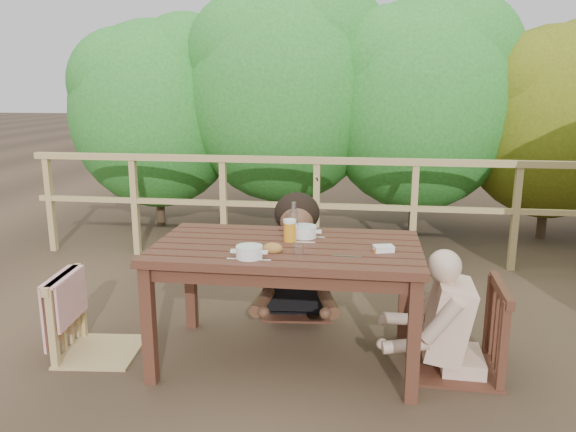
# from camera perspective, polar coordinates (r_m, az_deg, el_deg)

# --- Properties ---
(ground) EXTENTS (60.00, 60.00, 0.00)m
(ground) POSITION_cam_1_polar(r_m,az_deg,el_deg) (3.59, -0.11, -14.33)
(ground) COLOR #4E3A28
(ground) RESTS_ON ground
(table) EXTENTS (1.57, 0.88, 0.73)m
(table) POSITION_cam_1_polar(r_m,az_deg,el_deg) (3.43, -0.12, -8.96)
(table) COLOR #402217
(table) RESTS_ON ground
(chair_left) EXTENTS (0.53, 0.53, 0.97)m
(chair_left) POSITION_cam_1_polar(r_m,az_deg,el_deg) (3.67, -18.95, -6.19)
(chair_left) COLOR tan
(chair_left) RESTS_ON ground
(chair_far) EXTENTS (0.55, 0.55, 1.01)m
(chair_far) POSITION_cam_1_polar(r_m,az_deg,el_deg) (4.12, 0.96, -3.07)
(chair_far) COLOR #402217
(chair_far) RESTS_ON ground
(chair_right) EXTENTS (0.53, 0.53, 1.03)m
(chair_right) POSITION_cam_1_polar(r_m,az_deg,el_deg) (3.41, 17.21, -6.99)
(chair_right) COLOR #402217
(chair_right) RESTS_ON ground
(woman) EXTENTS (0.63, 0.75, 1.42)m
(woman) POSITION_cam_1_polar(r_m,az_deg,el_deg) (4.09, 1.00, -0.25)
(woman) COLOR black
(woman) RESTS_ON ground
(diner_right) EXTENTS (0.62, 0.51, 1.21)m
(diner_right) POSITION_cam_1_polar(r_m,az_deg,el_deg) (3.39, 17.82, -5.54)
(diner_right) COLOR #DBAE95
(diner_right) RESTS_ON ground
(railing) EXTENTS (5.60, 0.10, 1.01)m
(railing) POSITION_cam_1_polar(r_m,az_deg,el_deg) (5.30, 2.91, 0.58)
(railing) COLOR tan
(railing) RESTS_ON ground
(hedge_row) EXTENTS (6.60, 1.60, 3.80)m
(hedge_row) POSITION_cam_1_polar(r_m,az_deg,el_deg) (6.36, 7.79, 15.22)
(hedge_row) COLOR #287025
(hedge_row) RESTS_ON ground
(soup_near) EXTENTS (0.25, 0.25, 0.08)m
(soup_near) POSITION_cam_1_polar(r_m,az_deg,el_deg) (3.06, -3.96, -3.79)
(soup_near) COLOR silver
(soup_near) RESTS_ON table
(soup_far) EXTENTS (0.26, 0.26, 0.09)m
(soup_far) POSITION_cam_1_polar(r_m,az_deg,el_deg) (3.46, 1.64, -1.69)
(soup_far) COLOR silver
(soup_far) RESTS_ON table
(bread_roll) EXTENTS (0.11, 0.09, 0.07)m
(bread_roll) POSITION_cam_1_polar(r_m,az_deg,el_deg) (3.16, -1.56, -3.33)
(bread_roll) COLOR #B16E28
(bread_roll) RESTS_ON table
(beer_glass) EXTENTS (0.08, 0.08, 0.15)m
(beer_glass) POSITION_cam_1_polar(r_m,az_deg,el_deg) (3.36, 0.18, -1.59)
(beer_glass) COLOR orange
(beer_glass) RESTS_ON table
(bottle) EXTENTS (0.06, 0.06, 0.24)m
(bottle) POSITION_cam_1_polar(r_m,az_deg,el_deg) (3.43, 0.60, -0.52)
(bottle) COLOR silver
(bottle) RESTS_ON table
(tumbler) EXTENTS (0.06, 0.06, 0.07)m
(tumbler) POSITION_cam_1_polar(r_m,az_deg,el_deg) (3.10, 1.08, -3.58)
(tumbler) COLOR silver
(tumbler) RESTS_ON table
(butter_tub) EXTENTS (0.13, 0.11, 0.05)m
(butter_tub) POSITION_cam_1_polar(r_m,az_deg,el_deg) (3.22, 9.70, -3.41)
(butter_tub) COLOR white
(butter_tub) RESTS_ON table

